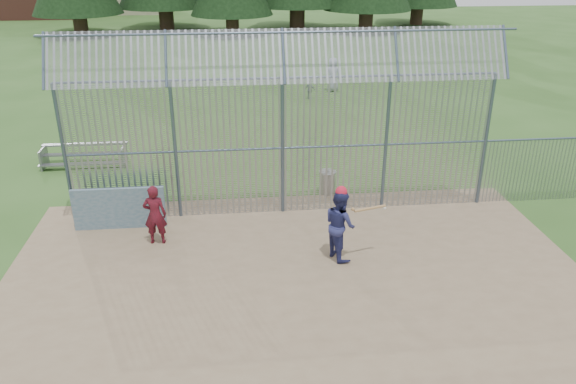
{
  "coord_description": "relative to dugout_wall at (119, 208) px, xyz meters",
  "views": [
    {
      "loc": [
        -1.4,
        -11.47,
        7.33
      ],
      "look_at": [
        0.0,
        2.0,
        1.3
      ],
      "focal_mm": 35.0,
      "sensor_mm": 36.0,
      "label": 1
    }
  ],
  "objects": [
    {
      "name": "bg_kid_seated",
      "position": [
        7.22,
        13.53,
        -0.14
      ],
      "size": [
        0.6,
        0.5,
        0.95
      ],
      "primitive_type": "imported",
      "rotation": [
        0.0,
        0.0,
        2.58
      ],
      "color": "slate",
      "rests_on": "ground"
    },
    {
      "name": "ground",
      "position": [
        4.6,
        -2.9,
        -0.62
      ],
      "size": [
        120.0,
        120.0,
        0.0
      ],
      "primitive_type": "plane",
      "color": "#2D511E",
      "rests_on": "ground"
    },
    {
      "name": "onlooker",
      "position": [
        1.1,
        -0.96,
        0.22
      ],
      "size": [
        0.62,
        0.42,
        1.64
      ],
      "primitive_type": "imported",
      "rotation": [
        0.0,
        0.0,
        3.09
      ],
      "color": "maroon",
      "rests_on": "dirt_infield"
    },
    {
      "name": "trash_can",
      "position": [
        6.14,
        1.79,
        -0.24
      ],
      "size": [
        0.56,
        0.56,
        0.82
      ],
      "color": "gray",
      "rests_on": "ground"
    },
    {
      "name": "batter",
      "position": [
        5.77,
        -2.18,
        0.31
      ],
      "size": [
        0.95,
        1.07,
        1.82
      ],
      "primitive_type": "imported",
      "rotation": [
        0.0,
        0.0,
        1.93
      ],
      "color": "navy",
      "rests_on": "dirt_infield"
    },
    {
      "name": "bg_kid_standing",
      "position": [
        8.68,
        15.18,
        0.27
      ],
      "size": [
        0.98,
        0.75,
        1.78
      ],
      "primitive_type": "imported",
      "rotation": [
        0.0,
        0.0,
        3.37
      ],
      "color": "gray",
      "rests_on": "ground"
    },
    {
      "name": "backstop_fence",
      "position": [
        6.41,
        0.53,
        1.74
      ],
      "size": [
        20.09,
        0.81,
        5.3
      ],
      "color": "#47566B",
      "rests_on": "ground"
    },
    {
      "name": "dirt_infield",
      "position": [
        4.6,
        -3.4,
        -0.61
      ],
      "size": [
        14.0,
        10.0,
        0.02
      ],
      "primitive_type": "cube",
      "color": "#756047",
      "rests_on": "ground"
    },
    {
      "name": "batting_gear",
      "position": [
        5.89,
        -2.2,
        1.12
      ],
      "size": [
        1.28,
        0.44,
        0.66
      ],
      "color": "red",
      "rests_on": "ground"
    },
    {
      "name": "dugout_wall",
      "position": [
        0.0,
        0.0,
        0.0
      ],
      "size": [
        2.5,
        0.12,
        1.2
      ],
      "primitive_type": "cube",
      "color": "#38566B",
      "rests_on": "dirt_infield"
    },
    {
      "name": "bleacher",
      "position": [
        -2.1,
        5.08,
        -0.21
      ],
      "size": [
        3.0,
        0.95,
        0.72
      ],
      "color": "slate",
      "rests_on": "ground"
    }
  ]
}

